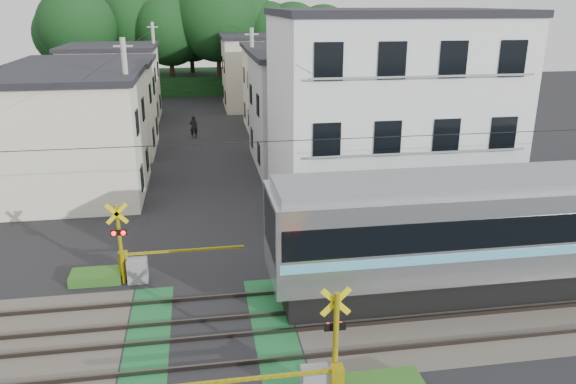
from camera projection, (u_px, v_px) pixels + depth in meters
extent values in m
plane|color=black|center=(212.00, 330.00, 17.28)|extent=(120.00, 120.00, 0.00)
cube|color=#47423A|center=(212.00, 330.00, 17.28)|extent=(120.00, 6.00, 0.00)
cube|color=black|center=(212.00, 330.00, 17.28)|extent=(5.20, 120.00, 0.00)
cube|color=#145126|center=(148.00, 336.00, 16.99)|extent=(1.30, 6.00, 0.00)
cube|color=#145126|center=(273.00, 325.00, 17.57)|extent=(1.30, 6.00, 0.00)
cube|color=#3F3833|center=(214.00, 366.00, 15.48)|extent=(120.00, 0.08, 0.14)
cube|color=#3F3833|center=(212.00, 337.00, 16.79)|extent=(120.00, 0.08, 0.14)
cube|color=#3F3833|center=(211.00, 320.00, 17.73)|extent=(120.00, 0.08, 0.14)
cube|color=#3F3833|center=(210.00, 298.00, 19.03)|extent=(120.00, 0.08, 0.14)
cube|color=black|center=(548.00, 270.00, 20.06)|extent=(19.23, 2.65, 1.00)
cube|color=black|center=(358.00, 289.00, 19.05)|extent=(2.67, 2.45, 0.67)
cube|color=#B5B9BE|center=(556.00, 219.00, 19.43)|extent=(20.03, 3.12, 2.89)
cube|color=black|center=(558.00, 210.00, 19.32)|extent=(19.71, 3.16, 0.98)
cube|color=#53B3D2|center=(554.00, 230.00, 19.56)|extent=(19.83, 3.15, 0.31)
cube|color=slate|center=(563.00, 176.00, 18.92)|extent=(19.63, 2.56, 0.27)
cube|color=black|center=(271.00, 225.00, 17.78)|extent=(0.10, 2.68, 1.74)
cylinder|color=yellow|center=(335.00, 347.00, 13.89)|extent=(0.14, 0.14, 3.00)
cube|color=yellow|center=(336.00, 302.00, 13.60)|extent=(0.77, 0.05, 0.77)
cube|color=yellow|center=(336.00, 302.00, 13.60)|extent=(0.77, 0.05, 0.77)
cube|color=black|center=(335.00, 327.00, 13.82)|extent=(0.55, 0.05, 0.20)
sphere|color=#FF0C07|center=(328.00, 326.00, 13.85)|extent=(0.16, 0.16, 0.16)
sphere|color=#FF0C07|center=(341.00, 325.00, 13.90)|extent=(0.16, 0.16, 0.16)
cube|color=gray|center=(315.00, 384.00, 14.15)|extent=(0.70, 0.50, 0.90)
cube|color=yellow|center=(246.00, 379.00, 13.48)|extent=(4.20, 0.08, 0.08)
cylinder|color=yellow|center=(120.00, 245.00, 19.71)|extent=(0.14, 0.14, 3.00)
cube|color=yellow|center=(117.00, 214.00, 19.23)|extent=(0.77, 0.05, 0.77)
cube|color=yellow|center=(117.00, 214.00, 19.23)|extent=(0.77, 0.05, 0.77)
cube|color=black|center=(119.00, 233.00, 19.45)|extent=(0.55, 0.05, 0.20)
sphere|color=#FF0C07|center=(114.00, 234.00, 19.37)|extent=(0.16, 0.16, 0.16)
sphere|color=#FF0C07|center=(123.00, 233.00, 19.42)|extent=(0.16, 0.16, 0.16)
cube|color=gray|center=(138.00, 270.00, 20.12)|extent=(0.70, 0.50, 0.90)
cube|color=yellow|center=(124.00, 266.00, 20.25)|extent=(0.30, 0.30, 1.10)
cube|color=yellow|center=(186.00, 250.00, 20.44)|extent=(4.20, 0.08, 0.08)
cube|color=white|center=(385.00, 117.00, 25.99)|extent=(10.00, 8.00, 9.00)
cube|color=black|center=(391.00, 12.00, 24.50)|extent=(10.20, 8.16, 0.30)
cube|color=black|center=(325.00, 213.00, 22.64)|extent=(1.10, 0.06, 1.40)
cube|color=black|center=(383.00, 210.00, 23.01)|extent=(1.10, 0.06, 1.40)
cube|color=black|center=(440.00, 206.00, 23.38)|extent=(1.10, 0.06, 1.40)
cube|color=black|center=(494.00, 203.00, 23.75)|extent=(1.10, 0.06, 1.40)
cube|color=gray|center=(413.00, 223.00, 23.19)|extent=(9.00, 0.06, 0.08)
cube|color=black|center=(327.00, 141.00, 21.67)|extent=(1.10, 0.06, 1.40)
cube|color=black|center=(388.00, 138.00, 22.04)|extent=(1.10, 0.06, 1.40)
cube|color=black|center=(446.00, 136.00, 22.41)|extent=(1.10, 0.06, 1.40)
cube|color=black|center=(503.00, 134.00, 22.78)|extent=(1.10, 0.06, 1.40)
cube|color=gray|center=(419.00, 153.00, 22.22)|extent=(9.00, 0.06, 0.08)
cube|color=black|center=(329.00, 61.00, 20.70)|extent=(1.10, 0.06, 1.40)
cube|color=black|center=(392.00, 60.00, 21.07)|extent=(1.10, 0.06, 1.40)
cube|color=black|center=(454.00, 59.00, 21.44)|extent=(1.10, 0.06, 1.40)
cube|color=black|center=(513.00, 58.00, 21.82)|extent=(1.10, 0.06, 1.40)
cube|color=gray|center=(425.00, 77.00, 21.25)|extent=(9.00, 0.06, 0.08)
cube|color=beige|center=(71.00, 139.00, 28.41)|extent=(7.00, 7.00, 6.00)
cube|color=black|center=(63.00, 76.00, 27.39)|extent=(7.35, 7.35, 0.30)
cube|color=black|center=(142.00, 178.00, 27.86)|extent=(0.06, 1.00, 1.20)
cube|color=black|center=(147.00, 159.00, 31.13)|extent=(0.06, 1.00, 1.20)
cube|color=black|center=(137.00, 122.00, 26.95)|extent=(0.06, 1.00, 1.20)
cube|color=black|center=(143.00, 109.00, 30.22)|extent=(0.06, 1.00, 1.20)
cube|color=#A2A5A7|center=(312.00, 112.00, 34.08)|extent=(7.00, 8.00, 6.50)
cube|color=black|center=(313.00, 54.00, 32.99)|extent=(7.35, 8.40, 0.30)
cube|color=black|center=(259.00, 153.00, 32.31)|extent=(0.06, 1.00, 1.20)
cube|color=black|center=(252.00, 138.00, 36.04)|extent=(0.06, 1.00, 1.20)
cube|color=black|center=(258.00, 105.00, 31.40)|extent=(0.06, 1.00, 1.20)
cube|color=black|center=(251.00, 94.00, 35.14)|extent=(0.06, 1.00, 1.20)
cube|color=beige|center=(91.00, 109.00, 36.77)|extent=(8.00, 7.00, 5.80)
cube|color=black|center=(85.00, 62.00, 35.79)|extent=(8.40, 7.35, 0.30)
cube|color=black|center=(154.00, 137.00, 36.27)|extent=(0.06, 1.00, 1.20)
cube|color=black|center=(157.00, 126.00, 39.54)|extent=(0.06, 1.00, 1.20)
cube|color=black|center=(150.00, 93.00, 35.36)|extent=(0.06, 1.00, 1.20)
cube|color=black|center=(154.00, 86.00, 38.63)|extent=(0.06, 1.00, 1.20)
cube|color=beige|center=(291.00, 90.00, 43.53)|extent=(7.00, 7.00, 6.20)
cube|color=black|center=(291.00, 47.00, 42.49)|extent=(7.35, 7.35, 0.30)
cube|color=black|center=(249.00, 118.00, 41.94)|extent=(0.06, 1.00, 1.20)
cube|color=black|center=(245.00, 110.00, 45.21)|extent=(0.06, 1.00, 1.20)
cube|color=black|center=(248.00, 81.00, 41.04)|extent=(0.06, 1.00, 1.20)
cube|color=black|center=(244.00, 75.00, 44.31)|extent=(0.06, 1.00, 1.20)
cube|color=beige|center=(114.00, 86.00, 46.12)|extent=(7.00, 8.00, 6.00)
cube|color=black|center=(110.00, 47.00, 45.10)|extent=(7.35, 8.40, 0.30)
cube|color=black|center=(158.00, 110.00, 45.33)|extent=(0.06, 1.00, 1.20)
cube|color=black|center=(160.00, 101.00, 49.07)|extent=(0.06, 1.00, 1.20)
cube|color=black|center=(155.00, 75.00, 44.43)|extent=(0.06, 1.00, 1.20)
cube|color=black|center=(158.00, 69.00, 48.16)|extent=(0.06, 1.00, 1.20)
cube|color=beige|center=(266.00, 73.00, 52.74)|extent=(8.00, 7.00, 6.40)
cube|color=black|center=(266.00, 36.00, 51.66)|extent=(8.40, 7.35, 0.30)
cube|color=black|center=(225.00, 97.00, 51.11)|extent=(0.06, 1.00, 1.20)
cube|color=black|center=(223.00, 92.00, 54.38)|extent=(0.06, 1.00, 1.20)
cube|color=black|center=(224.00, 66.00, 50.20)|extent=(0.06, 1.00, 1.20)
cube|color=black|center=(222.00, 62.00, 53.47)|extent=(0.06, 1.00, 1.20)
cube|color=#123614|center=(197.00, 81.00, 63.68)|extent=(40.00, 10.00, 2.00)
cylinder|color=#332114|center=(71.00, 71.00, 60.37)|extent=(0.50, 0.50, 4.88)
sphere|color=#123614|center=(66.00, 34.00, 59.11)|extent=(6.83, 6.83, 6.83)
cylinder|color=#332114|center=(82.00, 72.00, 56.85)|extent=(0.50, 0.50, 5.52)
sphere|color=#123614|center=(77.00, 27.00, 55.43)|extent=(7.73, 7.73, 7.73)
cylinder|color=#332114|center=(119.00, 69.00, 62.21)|extent=(0.50, 0.50, 4.99)
sphere|color=#123614|center=(116.00, 32.00, 60.93)|extent=(6.98, 6.98, 6.98)
cylinder|color=#332114|center=(138.00, 68.00, 61.19)|extent=(0.50, 0.50, 5.39)
sphere|color=#123614|center=(135.00, 27.00, 59.80)|extent=(7.54, 7.54, 7.54)
cylinder|color=#332114|center=(172.00, 71.00, 59.67)|extent=(0.50, 0.50, 5.12)
sphere|color=#123614|center=(170.00, 31.00, 58.35)|extent=(7.17, 7.17, 7.17)
cylinder|color=#332114|center=(192.00, 67.00, 63.06)|extent=(0.50, 0.50, 5.26)
sphere|color=#123614|center=(190.00, 28.00, 61.70)|extent=(7.36, 7.36, 7.36)
cylinder|color=#332114|center=(219.00, 68.00, 59.32)|extent=(0.50, 0.50, 5.86)
sphere|color=#123614|center=(217.00, 22.00, 57.81)|extent=(8.21, 8.21, 8.21)
cylinder|color=#332114|center=(243.00, 67.00, 61.89)|extent=(0.50, 0.50, 5.54)
sphere|color=#123614|center=(242.00, 25.00, 60.46)|extent=(7.76, 7.76, 7.76)
cylinder|color=#332114|center=(268.00, 70.00, 61.49)|extent=(0.50, 0.50, 4.84)
sphere|color=#123614|center=(267.00, 34.00, 60.24)|extent=(6.77, 6.77, 6.77)
cylinder|color=#332114|center=(292.00, 71.00, 61.48)|extent=(0.50, 0.50, 4.80)
sphere|color=#123614|center=(292.00, 34.00, 60.24)|extent=(6.72, 6.72, 6.72)
cylinder|color=#332114|center=(322.00, 70.00, 62.46)|extent=(0.50, 0.50, 4.67)
sphere|color=#123614|center=(323.00, 35.00, 61.25)|extent=(6.53, 6.53, 6.53)
cube|color=black|center=(396.00, 137.00, 17.51)|extent=(60.00, 0.02, 0.02)
cylinder|color=#A5A5A0|center=(130.00, 121.00, 27.62)|extent=(0.26, 0.26, 8.00)
cube|color=#A5A5A0|center=(123.00, 46.00, 26.46)|extent=(0.90, 0.08, 0.08)
cylinder|color=#A5A5A0|center=(253.00, 91.00, 37.09)|extent=(0.26, 0.26, 8.00)
cube|color=#A5A5A0|center=(252.00, 34.00, 35.93)|extent=(0.90, 0.08, 0.08)
cylinder|color=#A5A5A0|center=(156.00, 71.00, 47.24)|extent=(0.26, 0.26, 8.00)
cube|color=#A5A5A0|center=(152.00, 27.00, 46.08)|extent=(0.90, 0.08, 0.08)
cube|color=black|center=(142.00, 37.00, 36.34)|extent=(0.02, 42.00, 0.02)
cube|color=black|center=(249.00, 36.00, 37.40)|extent=(0.02, 42.00, 0.02)
imported|color=black|center=(194.00, 127.00, 41.43)|extent=(0.62, 0.43, 1.64)
cube|color=#2D5E1E|center=(96.00, 277.00, 20.26)|extent=(1.80, 1.00, 0.36)
cube|color=#2D5E1E|center=(333.00, 269.00, 20.92)|extent=(1.50, 0.90, 0.30)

